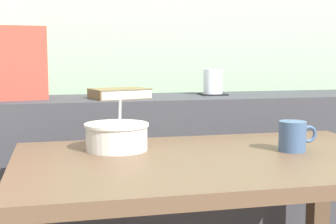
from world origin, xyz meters
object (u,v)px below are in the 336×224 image
juice_glass (213,82)px  soup_bowl (117,137)px  coaster_square (213,94)px  breakfast_table (214,197)px  closed_book (119,93)px  ceramic_mug (293,136)px

juice_glass → soup_bowl: (-0.44, -0.48, -0.12)m
coaster_square → soup_bowl: (-0.44, -0.48, -0.07)m
coaster_square → juice_glass: juice_glass is taller
breakfast_table → closed_book: (-0.18, 0.56, 0.24)m
breakfast_table → juice_glass: 0.71m
ceramic_mug → juice_glass: bearing=93.3°
breakfast_table → soup_bowl: size_ratio=5.78×
ceramic_mug → breakfast_table: bearing=-175.8°
breakfast_table → closed_book: 0.64m
coaster_square → closed_book: (-0.38, -0.07, 0.02)m
soup_bowl → juice_glass: bearing=47.2°
coaster_square → ceramic_mug: size_ratio=0.88×
closed_book → ceramic_mug: bearing=-52.4°
juice_glass → ceramic_mug: size_ratio=0.87×
closed_book → soup_bowl: size_ratio=1.28×
closed_book → soup_bowl: (-0.06, -0.41, -0.09)m
soup_bowl → ceramic_mug: bearing=-15.0°
coaster_square → ceramic_mug: (0.04, -0.61, -0.07)m
coaster_square → closed_book: 0.39m
soup_bowl → ceramic_mug: size_ratio=1.62×
coaster_square → juice_glass: size_ratio=1.02×
coaster_square → closed_book: size_ratio=0.43×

